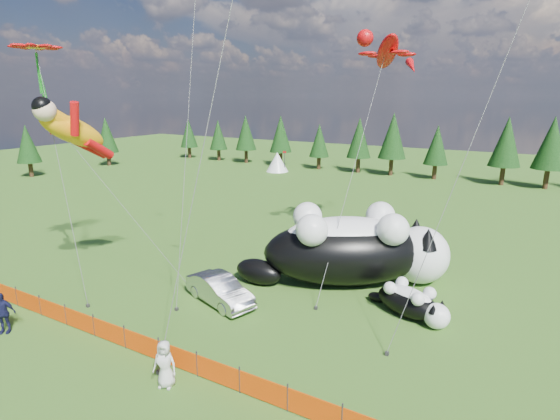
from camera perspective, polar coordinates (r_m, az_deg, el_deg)
name	(u,v)px	position (r m, az deg, el deg)	size (l,w,h in m)	color
ground	(190,323)	(22.16, -11.72, -14.30)	(160.00, 160.00, 0.00)	#113B0A
safety_fence	(142,344)	(20.08, -17.63, -16.34)	(22.06, 0.06, 1.10)	#262626
tree_line	(413,147)	(61.15, 17.02, 7.82)	(90.00, 4.00, 8.00)	black
festival_tents	(500,180)	(55.18, 26.83, 3.47)	(50.00, 3.20, 2.80)	white
cat_large	(355,248)	(25.60, 9.72, -4.87)	(11.35, 8.59, 4.53)	black
cat_small	(411,302)	(22.90, 16.79, -11.43)	(4.41, 2.76, 1.66)	black
car	(220,290)	(23.55, -7.87, -10.29)	(1.55, 4.45, 1.47)	#BBBCC0
spectator_c	(2,313)	(24.18, -32.52, -11.26)	(1.16, 0.59, 1.98)	#141637
spectator_e	(165,364)	(17.77, -14.82, -18.88)	(0.92, 0.60, 1.88)	beige
superhero_kite	(73,131)	(25.93, -25.42, 9.34)	(7.45, 4.74, 11.67)	#F49F0C
gecko_kite	(387,52)	(30.27, 13.82, 19.38)	(5.71, 14.06, 16.70)	red
flower_kite	(36,50)	(27.52, -29.27, 17.73)	(6.08, 3.58, 13.75)	red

